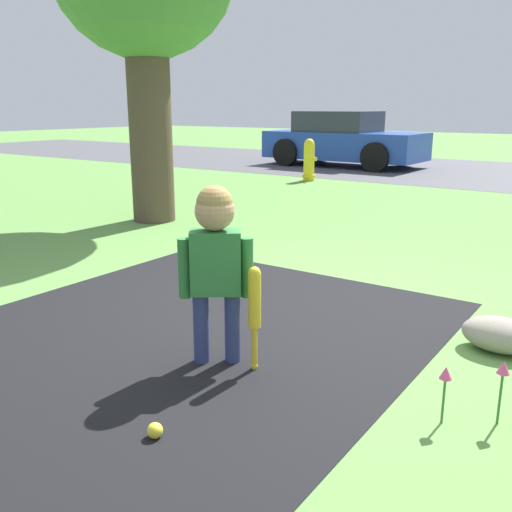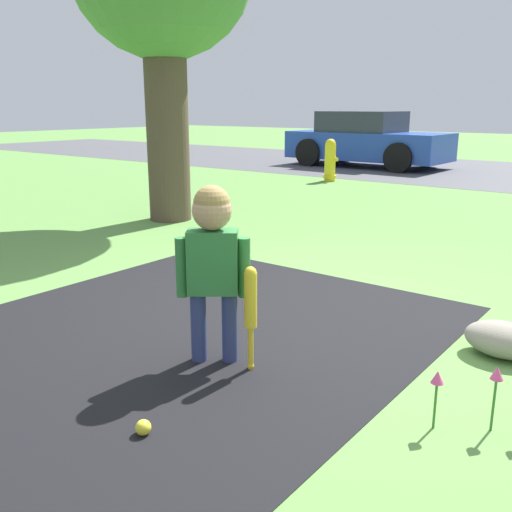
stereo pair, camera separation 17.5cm
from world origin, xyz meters
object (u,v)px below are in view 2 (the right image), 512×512
(child, at_px, (213,250))
(parked_car, at_px, (366,141))
(baseball_bat, at_px, (251,304))
(sports_ball, at_px, (143,427))
(fire_hydrant, at_px, (330,161))

(child, bearing_deg, parked_car, 75.98)
(child, height_order, baseball_bat, child)
(child, relative_size, baseball_bat, 1.71)
(sports_ball, height_order, parked_car, parked_car)
(fire_hydrant, bearing_deg, child, -64.11)
(baseball_bat, distance_m, fire_hydrant, 8.58)
(child, bearing_deg, fire_hydrant, 79.16)
(baseball_bat, xyz_separation_m, parked_car, (-4.71, 10.64, 0.24))
(sports_ball, xyz_separation_m, parked_car, (-4.73, 11.47, 0.60))
(baseball_bat, height_order, parked_car, parked_car)
(baseball_bat, xyz_separation_m, sports_ball, (0.03, -0.83, -0.36))
(child, distance_m, fire_hydrant, 8.52)
(sports_ball, bearing_deg, child, 108.55)
(child, bearing_deg, baseball_bat, -27.43)
(child, xyz_separation_m, sports_ball, (0.26, -0.79, -0.64))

